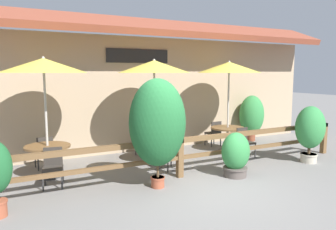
{
  "coord_description": "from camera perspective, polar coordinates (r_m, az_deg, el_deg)",
  "views": [
    {
      "loc": [
        -3.76,
        -5.56,
        2.48
      ],
      "look_at": [
        -0.06,
        1.55,
        1.45
      ],
      "focal_mm": 35.0,
      "sensor_mm": 36.0,
      "label": 1
    }
  ],
  "objects": [
    {
      "name": "dining_table_middle",
      "position": [
        9.15,
        -2.36,
        -4.41
      ],
      "size": [
        1.06,
        1.06,
        0.77
      ],
      "color": "brown",
      "rests_on": "ground"
    },
    {
      "name": "potted_plant_broad_leaf",
      "position": [
        12.35,
        14.36,
        -0.08
      ],
      "size": [
        0.93,
        0.84,
        1.67
      ],
      "color": "brown",
      "rests_on": "ground"
    },
    {
      "name": "dining_table_near",
      "position": [
        8.34,
        -20.22,
        -6.02
      ],
      "size": [
        1.06,
        1.06,
        0.77
      ],
      "color": "brown",
      "rests_on": "ground"
    },
    {
      "name": "chair_middle_streetside",
      "position": [
        8.5,
        0.01,
        -6.28
      ],
      "size": [
        0.47,
        0.47,
        0.86
      ],
      "rotation": [
        0.0,
        0.0,
        0.14
      ],
      "color": "#332D28",
      "rests_on": "ground"
    },
    {
      "name": "ground_plane",
      "position": [
        7.16,
        6.3,
        -12.99
      ],
      "size": [
        60.0,
        60.0,
        0.0
      ],
      "primitive_type": "plane",
      "color": "slate"
    },
    {
      "name": "dining_table_far",
      "position": [
        10.59,
        10.33,
        -2.91
      ],
      "size": [
        1.06,
        1.06,
        0.77
      ],
      "color": "brown",
      "rests_on": "ground"
    },
    {
      "name": "patio_umbrella_middle",
      "position": [
        8.96,
        -2.43,
        8.38
      ],
      "size": [
        1.98,
        1.98,
        2.86
      ],
      "color": "#B7B2A8",
      "rests_on": "ground"
    },
    {
      "name": "building_facade",
      "position": [
        10.38,
        -6.26,
        5.55
      ],
      "size": [
        14.28,
        1.49,
        4.23
      ],
      "color": "tan",
      "rests_on": "ground"
    },
    {
      "name": "chair_near_streetside",
      "position": [
        7.64,
        -19.41,
        -8.27
      ],
      "size": [
        0.5,
        0.5,
        0.86
      ],
      "rotation": [
        0.0,
        0.0,
        -0.22
      ],
      "color": "#332D28",
      "rests_on": "ground"
    },
    {
      "name": "chair_far_streetside",
      "position": [
        10.02,
        13.19,
        -4.37
      ],
      "size": [
        0.42,
        0.42,
        0.86
      ],
      "rotation": [
        0.0,
        0.0,
        0.01
      ],
      "color": "#332D28",
      "rests_on": "ground"
    },
    {
      "name": "chair_middle_wallside",
      "position": [
        9.91,
        -3.9,
        -4.33
      ],
      "size": [
        0.51,
        0.51,
        0.86
      ],
      "rotation": [
        0.0,
        0.0,
        3.38
      ],
      "color": "#332D28",
      "rests_on": "ground"
    },
    {
      "name": "chair_near_wallside",
      "position": [
        9.11,
        -20.74,
        -5.82
      ],
      "size": [
        0.45,
        0.45,
        0.86
      ],
      "rotation": [
        0.0,
        0.0,
        3.22
      ],
      "color": "#332D28",
      "rests_on": "ground"
    },
    {
      "name": "potted_plant_tall_tropical",
      "position": [
        8.07,
        11.68,
        -6.77
      ],
      "size": [
        0.7,
        0.63,
        1.07
      ],
      "color": "#564C47",
      "rests_on": "ground"
    },
    {
      "name": "chair_far_wallside",
      "position": [
        11.27,
        8.02,
        -2.96
      ],
      "size": [
        0.42,
        0.42,
        0.86
      ],
      "rotation": [
        0.0,
        0.0,
        3.15
      ],
      "color": "#332D28",
      "rests_on": "ground"
    },
    {
      "name": "potted_plant_small_flowering",
      "position": [
        9.87,
        23.51,
        -2.3
      ],
      "size": [
        0.84,
        0.76,
        1.58
      ],
      "color": "#B7AD99",
      "rests_on": "ground"
    },
    {
      "name": "patio_railing",
      "position": [
        7.81,
        2.07,
        -5.88
      ],
      "size": [
        10.4,
        0.14,
        0.95
      ],
      "color": "brown",
      "rests_on": "ground"
    },
    {
      "name": "patio_umbrella_far",
      "position": [
        10.43,
        10.59,
        8.11
      ],
      "size": [
        1.98,
        1.98,
        2.86
      ],
      "color": "#B7B2A8",
      "rests_on": "ground"
    },
    {
      "name": "potted_plant_corner_fern",
      "position": [
        6.98,
        -1.83,
        -1.42
      ],
      "size": [
        1.24,
        1.11,
        2.37
      ],
      "color": "#9E4C33",
      "rests_on": "ground"
    },
    {
      "name": "patio_umbrella_near",
      "position": [
        8.13,
        -20.85,
        8.02
      ],
      "size": [
        1.98,
        1.98,
        2.86
      ],
      "color": "#B7B2A8",
      "rests_on": "ground"
    }
  ]
}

